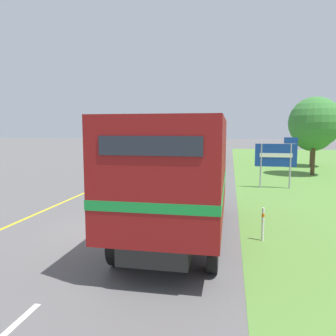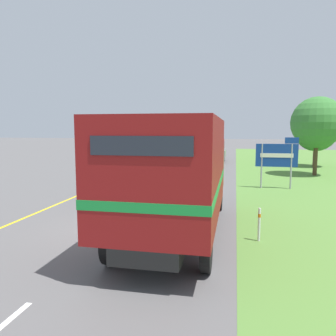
# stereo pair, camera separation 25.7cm
# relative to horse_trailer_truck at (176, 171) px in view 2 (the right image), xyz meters

# --- Properties ---
(ground_plane) EXTENTS (200.00, 200.00, 0.00)m
(ground_plane) POSITION_rel_horse_trailer_truck_xyz_m (-1.93, 0.25, -1.93)
(ground_plane) COLOR #5B5959
(edge_line_yellow) EXTENTS (0.12, 59.04, 0.01)m
(edge_line_yellow) POSITION_rel_horse_trailer_truck_xyz_m (-5.63, 15.19, -1.92)
(edge_line_yellow) COLOR yellow
(edge_line_yellow) RESTS_ON ground
(centre_dash_near) EXTENTS (0.12, 2.60, 0.01)m
(centre_dash_near) POSITION_rel_horse_trailer_truck_xyz_m (-1.93, 0.99, -1.92)
(centre_dash_near) COLOR white
(centre_dash_near) RESTS_ON ground
(centre_dash_mid_a) EXTENTS (0.12, 2.60, 0.01)m
(centre_dash_mid_a) POSITION_rel_horse_trailer_truck_xyz_m (-1.93, 7.59, -1.92)
(centre_dash_mid_a) COLOR white
(centre_dash_mid_a) RESTS_ON ground
(centre_dash_mid_b) EXTENTS (0.12, 2.60, 0.01)m
(centre_dash_mid_b) POSITION_rel_horse_trailer_truck_xyz_m (-1.93, 14.19, -1.92)
(centre_dash_mid_b) COLOR white
(centre_dash_mid_b) RESTS_ON ground
(centre_dash_far) EXTENTS (0.12, 2.60, 0.01)m
(centre_dash_far) POSITION_rel_horse_trailer_truck_xyz_m (-1.93, 20.79, -1.92)
(centre_dash_far) COLOR white
(centre_dash_far) RESTS_ON ground
(centre_dash_farthest) EXTENTS (0.12, 2.60, 0.01)m
(centre_dash_farthest) POSITION_rel_horse_trailer_truck_xyz_m (-1.93, 27.39, -1.92)
(centre_dash_farthest) COLOR white
(centre_dash_farthest) RESTS_ON ground
(horse_trailer_truck) EXTENTS (2.60, 7.77, 3.42)m
(horse_trailer_truck) POSITION_rel_horse_trailer_truck_xyz_m (0.00, 0.00, 0.00)
(horse_trailer_truck) COLOR black
(horse_trailer_truck) RESTS_ON ground
(lead_car_white) EXTENTS (1.80, 3.98, 1.95)m
(lead_car_white) POSITION_rel_horse_trailer_truck_xyz_m (-3.92, 13.17, -0.95)
(lead_car_white) COLOR black
(lead_car_white) RESTS_ON ground
(lead_car_grey_ahead) EXTENTS (1.80, 4.29, 1.91)m
(lead_car_grey_ahead) POSITION_rel_horse_trailer_truck_xyz_m (-0.15, 22.77, -0.96)
(lead_car_grey_ahead) COLOR black
(lead_car_grey_ahead) RESTS_ON ground
(lead_car_red_ahead) EXTENTS (1.80, 4.38, 1.90)m
(lead_car_red_ahead) POSITION_rel_horse_trailer_truck_xyz_m (-3.61, 34.67, -0.96)
(lead_car_red_ahead) COLOR black
(lead_car_red_ahead) RESTS_ON ground
(highway_sign) EXTENTS (2.14, 0.09, 2.72)m
(highway_sign) POSITION_rel_horse_trailer_truck_xyz_m (3.87, 8.72, -0.21)
(highway_sign) COLOR #9E9EA3
(highway_sign) RESTS_ON ground
(roadside_tree_near) EXTENTS (3.47, 3.47, 5.33)m
(roadside_tree_near) POSITION_rel_horse_trailer_truck_xyz_m (7.05, 14.50, 1.66)
(roadside_tree_near) COLOR #4C3823
(roadside_tree_near) RESTS_ON ground
(roadside_tree_mid) EXTENTS (3.47, 3.47, 4.77)m
(roadside_tree_mid) POSITION_rel_horse_trailer_truck_xyz_m (8.26, 20.14, 1.11)
(roadside_tree_mid) COLOR brown
(roadside_tree_mid) RESTS_ON ground
(delineator_post) EXTENTS (0.08, 0.08, 0.95)m
(delineator_post) POSITION_rel_horse_trailer_truck_xyz_m (2.39, -0.03, -1.42)
(delineator_post) COLOR white
(delineator_post) RESTS_ON ground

